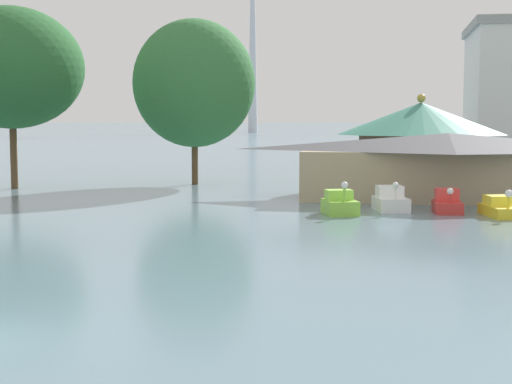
% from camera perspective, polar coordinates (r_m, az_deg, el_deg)
% --- Properties ---
extents(pedal_boat_lime, '(2.24, 2.61, 1.85)m').
position_cam_1_polar(pedal_boat_lime, '(40.41, 6.42, -0.94)').
color(pedal_boat_lime, '#8CCC3F').
rests_on(pedal_boat_lime, ground).
extents(pedal_boat_white, '(2.19, 2.84, 1.71)m').
position_cam_1_polar(pedal_boat_white, '(42.37, 10.24, -0.67)').
color(pedal_boat_white, white).
rests_on(pedal_boat_white, ground).
extents(pedal_boat_red, '(1.58, 2.51, 1.45)m').
position_cam_1_polar(pedal_boat_red, '(42.31, 14.40, -0.83)').
color(pedal_boat_red, red).
rests_on(pedal_boat_red, ground).
extents(pedal_boat_yellow, '(1.95, 3.20, 1.53)m').
position_cam_1_polar(pedal_boat_yellow, '(41.39, 18.07, -1.17)').
color(pedal_boat_yellow, yellow).
rests_on(pedal_boat_yellow, ground).
extents(boathouse, '(19.70, 8.24, 4.23)m').
position_cam_1_polar(boathouse, '(49.16, 14.45, 2.02)').
color(boathouse, tan).
rests_on(boathouse, ground).
extents(green_roof_pavilion, '(13.61, 13.61, 7.17)m').
position_cam_1_polar(green_roof_pavilion, '(62.70, 12.45, 4.19)').
color(green_roof_pavilion, brown).
rests_on(green_roof_pavilion, ground).
extents(shoreline_tree_tall_left, '(10.54, 10.54, 13.25)m').
position_cam_1_polar(shoreline_tree_tall_left, '(57.72, -18.21, 9.00)').
color(shoreline_tree_tall_left, brown).
rests_on(shoreline_tree_tall_left, ground).
extents(shoreline_tree_mid, '(9.51, 9.51, 12.84)m').
position_cam_1_polar(shoreline_tree_mid, '(58.72, -4.74, 8.27)').
color(shoreline_tree_mid, brown).
rests_on(shoreline_tree_mid, ground).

